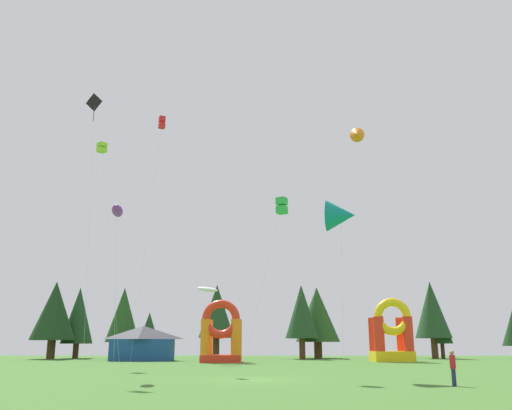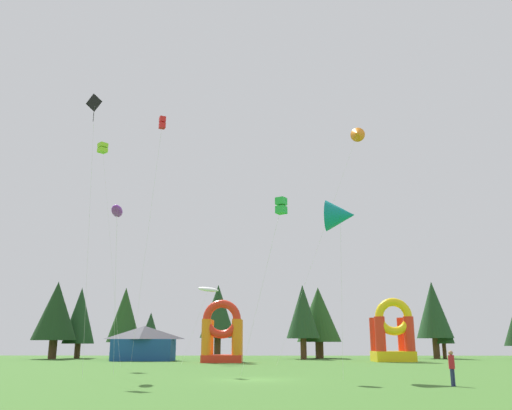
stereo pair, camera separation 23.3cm
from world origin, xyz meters
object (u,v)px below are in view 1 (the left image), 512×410
object	(u,v)px
kite_red_box	(162,124)
festival_tent	(143,343)
kite_black_diamond	(95,106)
kite_green_box	(282,206)
kite_orange_delta	(357,134)
kite_lime_box	(102,148)
person_near_camera	(453,365)
kite_teal_delta	(341,215)
inflatable_blue_arch	(391,337)
kite_white_parafoil	(208,289)
inflatable_red_slide	(221,338)
kite_purple_parafoil	(117,211)

from	to	relation	value
kite_red_box	festival_tent	distance (m)	28.34
kite_black_diamond	kite_green_box	bearing A→B (deg)	-10.88
kite_orange_delta	kite_lime_box	bearing A→B (deg)	172.62
person_near_camera	festival_tent	size ratio (longest dim) A/B	0.25
kite_teal_delta	kite_red_box	world-z (taller)	kite_red_box
kite_black_diamond	inflatable_blue_arch	distance (m)	42.43
inflatable_blue_arch	kite_teal_delta	bearing A→B (deg)	-108.56
kite_white_parafoil	kite_red_box	world-z (taller)	kite_red_box
kite_orange_delta	inflatable_blue_arch	xyz separation A→B (m)	(5.39, 13.16, -20.24)
person_near_camera	kite_green_box	bearing A→B (deg)	-77.08
kite_green_box	festival_tent	world-z (taller)	kite_green_box
kite_white_parafoil	inflatable_red_slide	world-z (taller)	kite_white_parafoil
kite_orange_delta	person_near_camera	xyz separation A→B (m)	(0.11, -22.75, -21.93)
kite_orange_delta	person_near_camera	world-z (taller)	kite_orange_delta
kite_black_diamond	inflatable_red_slide	size ratio (longest dim) A/B	3.06
kite_white_parafoil	festival_tent	bearing A→B (deg)	132.57
kite_purple_parafoil	inflatable_blue_arch	xyz separation A→B (m)	(25.29, 28.89, -8.31)
kite_lime_box	inflatable_blue_arch	bearing A→B (deg)	16.34
kite_black_diamond	kite_purple_parafoil	bearing A→B (deg)	-39.89
kite_white_parafoil	person_near_camera	distance (m)	33.61
kite_lime_box	kite_purple_parafoil	xyz separation A→B (m)	(7.49, -19.28, -11.83)
kite_white_parafoil	kite_lime_box	distance (m)	19.37
kite_lime_box	festival_tent	xyz separation A→B (m)	(3.00, 12.12, -20.83)
kite_orange_delta	kite_teal_delta	bearing A→B (deg)	-105.37
kite_black_diamond	festival_tent	world-z (taller)	kite_black_diamond
kite_orange_delta	kite_red_box	xyz separation A→B (m)	(-19.66, -2.75, 0.09)
kite_white_parafoil	kite_red_box	bearing A→B (deg)	-114.06
kite_orange_delta	kite_white_parafoil	bearing A→B (deg)	158.49
kite_teal_delta	inflatable_blue_arch	size ratio (longest dim) A/B	1.63
inflatable_blue_arch	festival_tent	distance (m)	29.89
kite_green_box	kite_black_diamond	xyz separation A→B (m)	(-14.45, 2.78, 8.87)
kite_orange_delta	kite_purple_parafoil	size ratio (longest dim) A/B	2.07
kite_red_box	inflatable_red_slide	xyz separation A→B (m)	(5.26, 12.84, -20.38)
kite_purple_parafoil	kite_lime_box	bearing A→B (deg)	111.23
kite_green_box	kite_orange_delta	distance (m)	21.53
kite_black_diamond	festival_tent	bearing A→B (deg)	92.96
inflatable_red_slide	kite_green_box	bearing A→B (deg)	-77.17
kite_purple_parafoil	inflatable_blue_arch	distance (m)	39.28
kite_teal_delta	festival_tent	distance (m)	38.38
kite_green_box	kite_orange_delta	world-z (taller)	kite_orange_delta
kite_white_parafoil	kite_lime_box	size ratio (longest dim) A/B	0.35
kite_lime_box	kite_black_diamond	bearing A→B (deg)	-75.01
person_near_camera	kite_black_diamond	bearing A→B (deg)	-61.32
kite_green_box	kite_black_diamond	distance (m)	17.18
kite_green_box	person_near_camera	world-z (taller)	kite_green_box
kite_lime_box	kite_black_diamond	size ratio (longest dim) A/B	1.12
kite_lime_box	person_near_camera	distance (m)	43.87
kite_red_box	kite_purple_parafoil	bearing A→B (deg)	-91.07
kite_lime_box	kite_purple_parafoil	bearing A→B (deg)	-68.77
kite_green_box	person_near_camera	distance (m)	14.98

